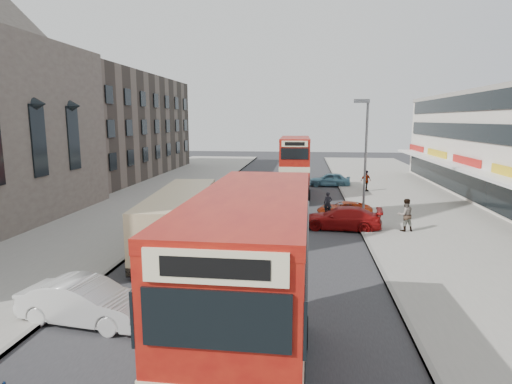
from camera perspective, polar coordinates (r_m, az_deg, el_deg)
The scene contains 18 objects.
ground at distance 12.83m, azimuth -6.44°, elevation -22.28°, with size 160.00×160.00×0.00m, color #28282B.
road_surface at distance 31.42m, azimuth 1.80°, elevation -2.69°, with size 12.00×90.00×0.01m, color #28282B.
pavement_right at distance 32.69m, azimuth 23.28°, elevation -2.88°, with size 12.00×90.00×0.15m, color gray.
pavement_left at distance 34.53m, azimuth -18.48°, elevation -1.94°, with size 12.00×90.00×0.15m, color gray.
kerb_left at distance 32.48m, azimuth -9.00°, elevation -2.27°, with size 0.20×90.00×0.16m, color gray.
kerb_right at distance 31.50m, azimuth 12.93°, elevation -2.78°, with size 0.20×90.00×0.16m, color gray.
brick_terrace at distance 54.44m, azimuth -20.41°, elevation 8.36°, with size 14.00×28.00×12.00m, color #66594C.
street_lamp at distance 28.91m, azimuth 14.55°, elevation 5.50°, with size 1.00×0.20×8.12m.
bus_main at distance 10.22m, azimuth -0.37°, elevation -14.33°, with size 2.58×9.07×4.98m.
bus_second at distance 38.04m, azimuth 5.30°, elevation 3.53°, with size 2.65×9.21×5.07m.
coach at distance 23.00m, azimuth -10.29°, elevation -3.36°, with size 3.59×10.59×2.75m.
car_left_front at distance 15.73m, azimuth -22.14°, elevation -13.60°, with size 1.57×4.51×1.49m, color silver.
car_right_a at distance 26.84m, azimuth 11.52°, elevation -3.51°, with size 1.99×4.91×1.42m, color maroon.
car_right_b at distance 30.47m, azimuth 11.89°, elevation -2.28°, with size 1.76×3.81×1.06m, color red.
car_right_c at distance 43.89m, azimuth 9.98°, elevation 1.68°, with size 1.68×4.18×1.42m, color #5693AC.
pedestrian_near at distance 26.84m, azimuth 19.63°, elevation -2.92°, with size 0.74×0.50×2.01m, color gray.
pedestrian_far at distance 40.74m, azimuth 14.70°, elevation 1.48°, with size 1.15×0.48×1.96m, color gray.
cyclist at distance 29.32m, azimuth 9.71°, elevation -2.49°, with size 0.85×1.93×1.90m.
Camera 1 is at (2.57, -10.57, 6.80)m, focal length 29.44 mm.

